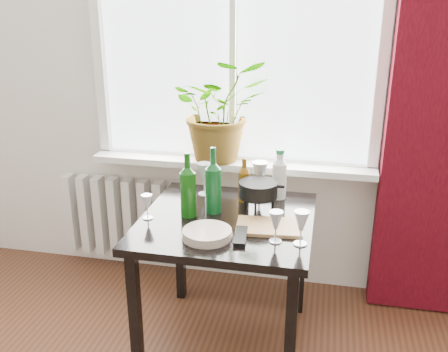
% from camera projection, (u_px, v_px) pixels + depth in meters
% --- Properties ---
extents(window, '(1.72, 0.08, 1.62)m').
position_uv_depth(window, '(234.00, 30.00, 2.83)').
color(window, white).
rests_on(window, ground).
extents(windowsill, '(1.72, 0.20, 0.04)m').
position_uv_depth(windowsill, '(231.00, 163.00, 3.03)').
color(windowsill, white).
rests_on(windowsill, ground).
extents(curtain, '(0.50, 0.12, 2.56)m').
position_uv_depth(curtain, '(439.00, 94.00, 2.62)').
color(curtain, '#38050C').
rests_on(curtain, ground).
extents(radiator, '(0.80, 0.10, 0.55)m').
position_uv_depth(radiator, '(122.00, 217.00, 3.36)').
color(radiator, silver).
rests_on(radiator, ground).
extents(table, '(0.85, 0.85, 0.74)m').
position_uv_depth(table, '(227.00, 235.00, 2.52)').
color(table, black).
rests_on(table, ground).
extents(potted_plant, '(0.69, 0.65, 0.61)m').
position_uv_depth(potted_plant, '(220.00, 110.00, 2.94)').
color(potted_plant, '#267C21').
rests_on(potted_plant, windowsill).
extents(wine_bottle_left, '(0.10, 0.10, 0.34)m').
position_uv_depth(wine_bottle_left, '(188.00, 184.00, 2.46)').
color(wine_bottle_left, '#0F470D').
rests_on(wine_bottle_left, table).
extents(wine_bottle_right, '(0.10, 0.10, 0.35)m').
position_uv_depth(wine_bottle_right, '(213.00, 180.00, 2.50)').
color(wine_bottle_right, '#0D461C').
rests_on(wine_bottle_right, table).
extents(bottle_amber, '(0.07, 0.07, 0.24)m').
position_uv_depth(bottle_amber, '(244.00, 180.00, 2.65)').
color(bottle_amber, '#653D0B').
rests_on(bottle_amber, table).
extents(cleaning_bottle, '(0.10, 0.10, 0.28)m').
position_uv_depth(cleaning_bottle, '(279.00, 174.00, 2.69)').
color(cleaning_bottle, white).
rests_on(cleaning_bottle, table).
extents(wineglass_front_right, '(0.08, 0.08, 0.15)m').
position_uv_depth(wineglass_front_right, '(276.00, 226.00, 2.22)').
color(wineglass_front_right, '#B4B9C2').
rests_on(wineglass_front_right, table).
extents(wineglass_far_right, '(0.09, 0.09, 0.16)m').
position_uv_depth(wineglass_far_right, '(301.00, 228.00, 2.19)').
color(wineglass_far_right, silver).
rests_on(wineglass_far_right, table).
extents(wineglass_back_center, '(0.11, 0.11, 0.21)m').
position_uv_depth(wineglass_back_center, '(260.00, 179.00, 2.71)').
color(wineglass_back_center, silver).
rests_on(wineglass_back_center, table).
extents(wineglass_back_left, '(0.10, 0.10, 0.19)m').
position_uv_depth(wineglass_back_left, '(204.00, 179.00, 2.75)').
color(wineglass_back_left, silver).
rests_on(wineglass_back_left, table).
extents(wineglass_front_left, '(0.06, 0.06, 0.13)m').
position_uv_depth(wineglass_front_left, '(147.00, 207.00, 2.46)').
color(wineglass_front_left, silver).
rests_on(wineglass_front_left, table).
extents(plate_stack, '(0.24, 0.24, 0.04)m').
position_uv_depth(plate_stack, '(207.00, 234.00, 2.28)').
color(plate_stack, '#BBAC9B').
rests_on(plate_stack, table).
extents(fondue_pot, '(0.25, 0.23, 0.15)m').
position_uv_depth(fondue_pot, '(258.00, 196.00, 2.55)').
color(fondue_pot, black).
rests_on(fondue_pot, table).
extents(tv_remote, '(0.07, 0.19, 0.02)m').
position_uv_depth(tv_remote, '(241.00, 236.00, 2.28)').
color(tv_remote, black).
rests_on(tv_remote, table).
extents(cutting_board, '(0.33, 0.23, 0.02)m').
position_uv_depth(cutting_board, '(269.00, 227.00, 2.37)').
color(cutting_board, '#A97E4C').
rests_on(cutting_board, table).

